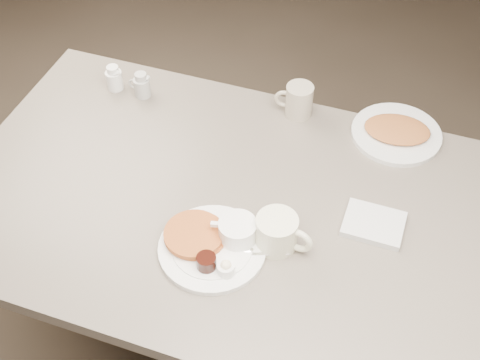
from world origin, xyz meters
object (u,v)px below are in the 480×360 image
(main_plate, at_px, (215,242))
(coffee_mug_far, at_px, (298,101))
(diner_table, at_px, (238,243))
(coffee_mug_near, at_px, (278,232))
(hash_plate, at_px, (397,132))
(creamer_left, at_px, (142,85))
(creamer_right, at_px, (114,78))

(main_plate, xyz_separation_m, coffee_mug_far, (0.05, 0.54, 0.03))
(diner_table, relative_size, coffee_mug_far, 12.66)
(diner_table, bearing_deg, coffee_mug_far, 82.71)
(coffee_mug_near, relative_size, coffee_mug_far, 1.28)
(main_plate, xyz_separation_m, coffee_mug_near, (0.14, 0.06, 0.02))
(coffee_mug_far, relative_size, hash_plate, 0.41)
(coffee_mug_far, height_order, creamer_left, coffee_mug_far)
(creamer_left, height_order, creamer_right, same)
(coffee_mug_far, xyz_separation_m, hash_plate, (0.29, 0.00, -0.04))
(coffee_mug_near, xyz_separation_m, coffee_mug_far, (-0.09, 0.48, 0.00))
(creamer_left, bearing_deg, main_plate, -48.63)
(diner_table, height_order, coffee_mug_near, coffee_mug_near)
(main_plate, relative_size, creamer_right, 4.28)
(coffee_mug_far, height_order, hash_plate, coffee_mug_far)
(diner_table, xyz_separation_m, creamer_right, (-0.51, 0.32, 0.21))
(coffee_mug_far, height_order, creamer_right, coffee_mug_far)
(creamer_right, bearing_deg, coffee_mug_near, -32.39)
(hash_plate, bearing_deg, coffee_mug_near, -113.25)
(coffee_mug_near, height_order, hash_plate, coffee_mug_near)
(creamer_left, distance_m, hash_plate, 0.76)
(coffee_mug_near, distance_m, creamer_right, 0.77)
(diner_table, distance_m, coffee_mug_far, 0.45)
(hash_plate, bearing_deg, main_plate, -122.69)
(creamer_left, xyz_separation_m, hash_plate, (0.76, 0.07, -0.02))
(diner_table, xyz_separation_m, creamer_left, (-0.42, 0.32, 0.21))
(creamer_left, distance_m, creamer_right, 0.09)
(main_plate, distance_m, coffee_mug_near, 0.16)
(coffee_mug_far, bearing_deg, diner_table, -97.29)
(creamer_right, bearing_deg, coffee_mug_far, 7.02)
(main_plate, relative_size, hash_plate, 1.20)
(creamer_left, bearing_deg, diner_table, -37.21)
(hash_plate, bearing_deg, creamer_left, -174.46)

